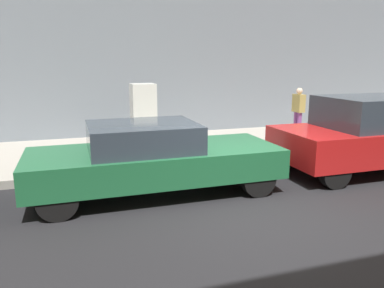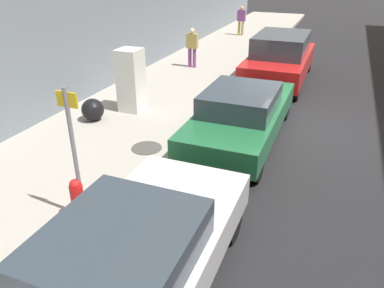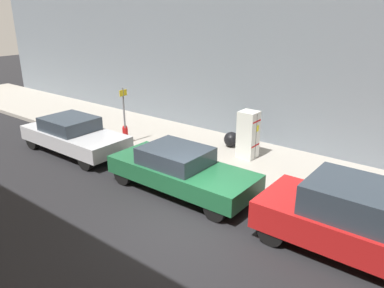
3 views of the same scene
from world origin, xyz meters
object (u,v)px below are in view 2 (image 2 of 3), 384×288
(fire_hydrant, at_px, (78,198))
(pedestrian_walking_far, at_px, (241,19))
(pedestrian_standing_near, at_px, (192,45))
(parked_sedan_green, at_px, (242,114))
(parked_sedan_silver, at_px, (130,264))
(parked_suv_red, at_px, (280,58))
(trash_bag, at_px, (93,110))
(discarded_refrigerator, at_px, (131,80))
(street_sign_post, at_px, (74,148))

(fire_hydrant, bearing_deg, pedestrian_walking_far, 95.98)
(pedestrian_standing_near, distance_m, parked_sedan_green, 6.51)
(fire_hydrant, height_order, pedestrian_standing_near, pedestrian_standing_near)
(parked_sedan_silver, relative_size, parked_suv_red, 0.96)
(pedestrian_walking_far, distance_m, parked_suv_red, 8.34)
(trash_bag, height_order, parked_sedan_green, parked_sedan_green)
(discarded_refrigerator, bearing_deg, fire_hydrant, -70.64)
(fire_hydrant, height_order, parked_sedan_silver, parked_sedan_silver)
(discarded_refrigerator, bearing_deg, pedestrian_standing_near, 91.79)
(parked_sedan_green, xyz_separation_m, parked_suv_red, (-0.00, 5.36, 0.17))
(street_sign_post, distance_m, parked_suv_red, 9.72)
(pedestrian_walking_far, bearing_deg, fire_hydrant, 96.87)
(street_sign_post, relative_size, pedestrian_walking_far, 1.46)
(pedestrian_walking_far, bearing_deg, discarded_refrigerator, 91.54)
(trash_bag, bearing_deg, parked_sedan_silver, -50.64)
(street_sign_post, height_order, trash_bag, street_sign_post)
(pedestrian_walking_far, xyz_separation_m, pedestrian_standing_near, (-0.01, -7.44, -0.03))
(trash_bag, bearing_deg, parked_suv_red, 56.69)
(parked_sedan_green, bearing_deg, trash_bag, -171.15)
(fire_hydrant, distance_m, parked_suv_red, 9.77)
(pedestrian_standing_near, distance_m, parked_sedan_silver, 11.43)
(pedestrian_standing_near, bearing_deg, fire_hydrant, -127.62)
(fire_hydrant, distance_m, parked_sedan_silver, 2.01)
(trash_bag, bearing_deg, street_sign_post, -57.35)
(street_sign_post, relative_size, parked_sedan_silver, 0.50)
(trash_bag, bearing_deg, discarded_refrigerator, 60.36)
(street_sign_post, bearing_deg, parked_sedan_silver, -36.18)
(parked_sedan_silver, bearing_deg, pedestrian_standing_near, 107.69)
(pedestrian_standing_near, bearing_deg, parked_suv_red, -50.43)
(discarded_refrigerator, relative_size, pedestrian_walking_far, 1.12)
(discarded_refrigerator, relative_size, parked_suv_red, 0.36)
(trash_bag, height_order, parked_sedan_silver, parked_sedan_silver)
(street_sign_post, bearing_deg, discarded_refrigerator, 110.00)
(street_sign_post, bearing_deg, pedestrian_walking_far, 96.14)
(street_sign_post, xyz_separation_m, fire_hydrant, (-0.04, -0.05, -0.91))
(street_sign_post, xyz_separation_m, pedestrian_walking_far, (-1.84, 17.15, -0.40))
(street_sign_post, bearing_deg, parked_suv_red, 80.42)
(parked_suv_red, bearing_deg, parked_sedan_green, -90.00)
(fire_hydrant, height_order, trash_bag, fire_hydrant)
(pedestrian_walking_far, relative_size, pedestrian_standing_near, 1.03)
(discarded_refrigerator, xyz_separation_m, trash_bag, (-0.61, -1.07, -0.57))
(fire_hydrant, distance_m, pedestrian_walking_far, 17.30)
(discarded_refrigerator, height_order, fire_hydrant, discarded_refrigerator)
(pedestrian_standing_near, bearing_deg, trash_bag, -142.38)
(street_sign_post, relative_size, parked_sedan_green, 0.48)
(discarded_refrigerator, height_order, parked_sedan_green, discarded_refrigerator)
(parked_sedan_silver, bearing_deg, street_sign_post, 143.82)
(discarded_refrigerator, distance_m, street_sign_post, 4.99)
(parked_sedan_green, bearing_deg, fire_hydrant, -111.21)
(street_sign_post, relative_size, pedestrian_standing_near, 1.51)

